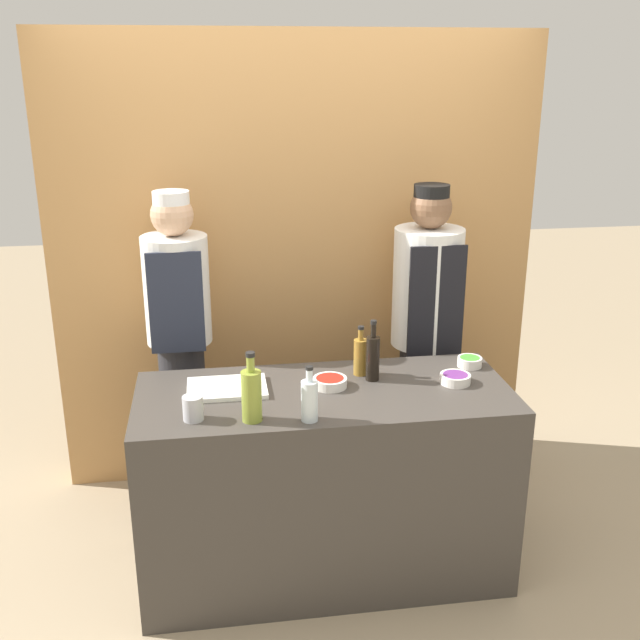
{
  "coord_description": "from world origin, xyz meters",
  "views": [
    {
      "loc": [
        -0.45,
        -2.9,
        2.23
      ],
      "look_at": [
        0.0,
        0.14,
        1.17
      ],
      "focal_mm": 42.0,
      "sensor_mm": 36.0,
      "label": 1
    }
  ],
  "objects_px": {
    "cutting_board": "(227,388)",
    "bottle_vinegar": "(360,356)",
    "cup_steel": "(193,408)",
    "chef_left": "(180,343)",
    "bottle_soy": "(373,357)",
    "bottle_clear": "(309,399)",
    "sauce_bowl_red": "(330,382)",
    "sauce_bowl_green": "(470,361)",
    "chef_right": "(425,332)",
    "bottle_oil": "(252,394)",
    "sauce_bowl_purple": "(455,378)"
  },
  "relations": [
    {
      "from": "cutting_board",
      "to": "bottle_vinegar",
      "type": "distance_m",
      "value": 0.62
    },
    {
      "from": "bottle_vinegar",
      "to": "cup_steel",
      "type": "height_order",
      "value": "bottle_vinegar"
    },
    {
      "from": "chef_left",
      "to": "bottle_soy",
      "type": "bearing_deg",
      "value": -31.97
    },
    {
      "from": "bottle_soy",
      "to": "bottle_clear",
      "type": "xyz_separation_m",
      "value": [
        -0.33,
        -0.36,
        -0.02
      ]
    },
    {
      "from": "sauce_bowl_red",
      "to": "sauce_bowl_green",
      "type": "distance_m",
      "value": 0.69
    },
    {
      "from": "bottle_clear",
      "to": "chef_right",
      "type": "relative_size",
      "value": 0.14
    },
    {
      "from": "cup_steel",
      "to": "chef_right",
      "type": "distance_m",
      "value": 1.44
    },
    {
      "from": "bottle_soy",
      "to": "chef_left",
      "type": "bearing_deg",
      "value": 148.03
    },
    {
      "from": "cutting_board",
      "to": "bottle_soy",
      "type": "relative_size",
      "value": 1.22
    },
    {
      "from": "bottle_oil",
      "to": "cup_steel",
      "type": "height_order",
      "value": "bottle_oil"
    },
    {
      "from": "bottle_vinegar",
      "to": "bottle_clear",
      "type": "distance_m",
      "value": 0.51
    },
    {
      "from": "sauce_bowl_red",
      "to": "bottle_soy",
      "type": "bearing_deg",
      "value": 13.51
    },
    {
      "from": "sauce_bowl_purple",
      "to": "bottle_vinegar",
      "type": "xyz_separation_m",
      "value": [
        -0.39,
        0.16,
        0.07
      ]
    },
    {
      "from": "sauce_bowl_red",
      "to": "bottle_clear",
      "type": "xyz_separation_m",
      "value": [
        -0.13,
        -0.31,
        0.07
      ]
    },
    {
      "from": "sauce_bowl_purple",
      "to": "chef_right",
      "type": "distance_m",
      "value": 0.63
    },
    {
      "from": "bottle_clear",
      "to": "sauce_bowl_green",
      "type": "bearing_deg",
      "value": 28.54
    },
    {
      "from": "bottle_soy",
      "to": "chef_left",
      "type": "distance_m",
      "value": 1.01
    },
    {
      "from": "bottle_clear",
      "to": "bottle_oil",
      "type": "distance_m",
      "value": 0.23
    },
    {
      "from": "cup_steel",
      "to": "chef_left",
      "type": "bearing_deg",
      "value": 95.09
    },
    {
      "from": "sauce_bowl_green",
      "to": "cup_steel",
      "type": "distance_m",
      "value": 1.32
    },
    {
      "from": "bottle_soy",
      "to": "bottle_oil",
      "type": "distance_m",
      "value": 0.64
    },
    {
      "from": "cutting_board",
      "to": "chef_right",
      "type": "relative_size",
      "value": 0.2
    },
    {
      "from": "bottle_vinegar",
      "to": "sauce_bowl_red",
      "type": "bearing_deg",
      "value": -143.7
    },
    {
      "from": "bottle_clear",
      "to": "chef_right",
      "type": "height_order",
      "value": "chef_right"
    },
    {
      "from": "bottle_clear",
      "to": "bottle_oil",
      "type": "xyz_separation_m",
      "value": [
        -0.22,
        0.03,
        0.02
      ]
    },
    {
      "from": "bottle_oil",
      "to": "chef_left",
      "type": "bearing_deg",
      "value": 109.43
    },
    {
      "from": "bottle_vinegar",
      "to": "cup_steel",
      "type": "relative_size",
      "value": 2.3
    },
    {
      "from": "sauce_bowl_green",
      "to": "cutting_board",
      "type": "bearing_deg",
      "value": -174.66
    },
    {
      "from": "cutting_board",
      "to": "sauce_bowl_green",
      "type": "bearing_deg",
      "value": 5.34
    },
    {
      "from": "cup_steel",
      "to": "sauce_bowl_green",
      "type": "bearing_deg",
      "value": 16.26
    },
    {
      "from": "chef_left",
      "to": "sauce_bowl_red",
      "type": "bearing_deg",
      "value": -41.53
    },
    {
      "from": "sauce_bowl_red",
      "to": "bottle_clear",
      "type": "relative_size",
      "value": 0.65
    },
    {
      "from": "sauce_bowl_purple",
      "to": "sauce_bowl_red",
      "type": "bearing_deg",
      "value": 175.48
    },
    {
      "from": "chef_right",
      "to": "bottle_clear",
      "type": "bearing_deg",
      "value": -129.27
    },
    {
      "from": "chef_left",
      "to": "sauce_bowl_green",
      "type": "bearing_deg",
      "value": -18.57
    },
    {
      "from": "sauce_bowl_purple",
      "to": "bottle_vinegar",
      "type": "bearing_deg",
      "value": 157.97
    },
    {
      "from": "sauce_bowl_red",
      "to": "bottle_vinegar",
      "type": "bearing_deg",
      "value": 36.3
    },
    {
      "from": "cutting_board",
      "to": "bottle_soy",
      "type": "distance_m",
      "value": 0.65
    },
    {
      "from": "sauce_bowl_red",
      "to": "chef_right",
      "type": "relative_size",
      "value": 0.09
    },
    {
      "from": "bottle_soy",
      "to": "cup_steel",
      "type": "distance_m",
      "value": 0.84
    },
    {
      "from": "sauce_bowl_purple",
      "to": "bottle_oil",
      "type": "height_order",
      "value": "bottle_oil"
    },
    {
      "from": "sauce_bowl_red",
      "to": "bottle_clear",
      "type": "bearing_deg",
      "value": -113.12
    },
    {
      "from": "bottle_vinegar",
      "to": "chef_left",
      "type": "xyz_separation_m",
      "value": [
        -0.82,
        0.47,
        -0.07
      ]
    },
    {
      "from": "cutting_board",
      "to": "chef_left",
      "type": "relative_size",
      "value": 0.2
    },
    {
      "from": "cutting_board",
      "to": "cup_steel",
      "type": "xyz_separation_m",
      "value": [
        -0.14,
        -0.26,
        0.04
      ]
    },
    {
      "from": "bottle_vinegar",
      "to": "bottle_oil",
      "type": "height_order",
      "value": "bottle_oil"
    },
    {
      "from": "sauce_bowl_red",
      "to": "cutting_board",
      "type": "height_order",
      "value": "sauce_bowl_red"
    },
    {
      "from": "cutting_board",
      "to": "cup_steel",
      "type": "distance_m",
      "value": 0.3
    },
    {
      "from": "sauce_bowl_green",
      "to": "sauce_bowl_red",
      "type": "bearing_deg",
      "value": -168.92
    },
    {
      "from": "sauce_bowl_red",
      "to": "bottle_oil",
      "type": "relative_size",
      "value": 0.52
    }
  ]
}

